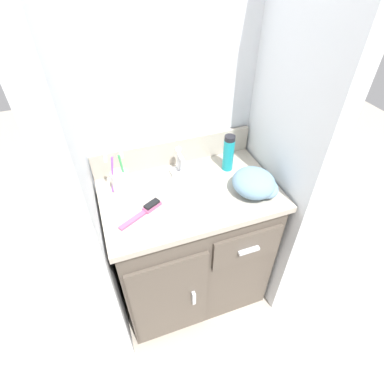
% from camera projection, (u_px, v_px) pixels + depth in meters
% --- Properties ---
extents(ground_plane, '(6.00, 6.00, 0.00)m').
position_uv_depth(ground_plane, '(191.00, 288.00, 1.85)').
color(ground_plane, '#ADA393').
extents(wall_back, '(0.96, 0.08, 2.20)m').
position_uv_depth(wall_back, '(168.00, 98.00, 1.32)').
color(wall_back, silver).
rests_on(wall_back, ground_plane).
extents(wall_left, '(0.08, 0.57, 2.20)m').
position_uv_depth(wall_left, '(66.00, 152.00, 1.01)').
color(wall_left, silver).
rests_on(wall_left, ground_plane).
extents(wall_right, '(0.08, 0.57, 2.20)m').
position_uv_depth(wall_right, '(291.00, 111.00, 1.23)').
color(wall_right, silver).
rests_on(wall_right, ground_plane).
extents(vanity, '(0.78, 0.50, 0.79)m').
position_uv_depth(vanity, '(190.00, 246.00, 1.57)').
color(vanity, brown).
rests_on(vanity, ground_plane).
extents(backsplash, '(0.78, 0.02, 0.13)m').
position_uv_depth(backsplash, '(174.00, 152.00, 1.45)').
color(backsplash, '#B2A899').
rests_on(backsplash, vanity).
extents(sink_faucet, '(0.09, 0.09, 0.14)m').
position_uv_depth(sink_faucet, '(180.00, 164.00, 1.40)').
color(sink_faucet, silver).
rests_on(sink_faucet, vanity).
extents(toothbrush_cup, '(0.09, 0.08, 0.20)m').
position_uv_depth(toothbrush_cup, '(120.00, 181.00, 1.30)').
color(toothbrush_cup, silver).
rests_on(toothbrush_cup, vanity).
extents(shaving_cream_can, '(0.05, 0.05, 0.18)m').
position_uv_depth(shaving_cream_can, '(228.00, 153.00, 1.39)').
color(shaving_cream_can, teal).
rests_on(shaving_cream_can, vanity).
extents(hairbrush, '(0.20, 0.12, 0.03)m').
position_uv_depth(hairbrush, '(146.00, 210.00, 1.22)').
color(hairbrush, '#C1517F').
rests_on(hairbrush, vanity).
extents(hand_towel, '(0.19, 0.20, 0.10)m').
position_uv_depth(hand_towel, '(256.00, 184.00, 1.29)').
color(hand_towel, '#6B8EA8').
rests_on(hand_towel, vanity).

